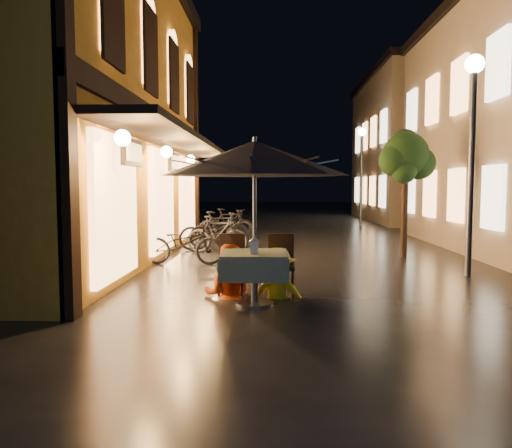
{
  "coord_description": "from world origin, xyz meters",
  "views": [
    {
      "loc": [
        -0.8,
        -7.76,
        1.76
      ],
      "look_at": [
        -1.07,
        0.09,
        1.15
      ],
      "focal_mm": 35.0,
      "sensor_mm": 36.0,
      "label": 1
    }
  ],
  "objects_px": {
    "streetlamp_near": "(473,124)",
    "person_orange": "(227,245)",
    "cafe_table": "(255,265)",
    "patio_umbrella": "(255,158)",
    "table_lantern": "(254,244)",
    "bicycle_0": "(183,243)",
    "person_yellow": "(277,249)"
  },
  "relations": [
    {
      "from": "patio_umbrella",
      "to": "table_lantern",
      "type": "xyz_separation_m",
      "value": [
        -0.0,
        -0.15,
        -1.23
      ]
    },
    {
      "from": "table_lantern",
      "to": "person_yellow",
      "type": "xyz_separation_m",
      "value": [
        0.34,
        0.69,
        -0.16
      ]
    },
    {
      "from": "table_lantern",
      "to": "bicycle_0",
      "type": "xyz_separation_m",
      "value": [
        -1.74,
        3.85,
        -0.45
      ]
    },
    {
      "from": "bicycle_0",
      "to": "person_orange",
      "type": "bearing_deg",
      "value": -155.74
    },
    {
      "from": "streetlamp_near",
      "to": "cafe_table",
      "type": "relative_size",
      "value": 4.27
    },
    {
      "from": "person_orange",
      "to": "person_yellow",
      "type": "distance_m",
      "value": 0.79
    },
    {
      "from": "streetlamp_near",
      "to": "person_orange",
      "type": "relative_size",
      "value": 2.6
    },
    {
      "from": "streetlamp_near",
      "to": "bicycle_0",
      "type": "relative_size",
      "value": 2.36
    },
    {
      "from": "cafe_table",
      "to": "table_lantern",
      "type": "distance_m",
      "value": 0.36
    },
    {
      "from": "bicycle_0",
      "to": "cafe_table",
      "type": "bearing_deg",
      "value": -152.92
    },
    {
      "from": "cafe_table",
      "to": "bicycle_0",
      "type": "bearing_deg",
      "value": 115.11
    },
    {
      "from": "cafe_table",
      "to": "person_yellow",
      "type": "distance_m",
      "value": 0.66
    },
    {
      "from": "table_lantern",
      "to": "bicycle_0",
      "type": "height_order",
      "value": "table_lantern"
    },
    {
      "from": "streetlamp_near",
      "to": "person_orange",
      "type": "height_order",
      "value": "streetlamp_near"
    },
    {
      "from": "cafe_table",
      "to": "person_orange",
      "type": "distance_m",
      "value": 0.76
    },
    {
      "from": "table_lantern",
      "to": "person_yellow",
      "type": "height_order",
      "value": "person_yellow"
    },
    {
      "from": "streetlamp_near",
      "to": "bicycle_0",
      "type": "height_order",
      "value": "streetlamp_near"
    },
    {
      "from": "person_yellow",
      "to": "bicycle_0",
      "type": "bearing_deg",
      "value": -56.83
    },
    {
      "from": "cafe_table",
      "to": "person_orange",
      "type": "relative_size",
      "value": 0.61
    },
    {
      "from": "streetlamp_near",
      "to": "table_lantern",
      "type": "bearing_deg",
      "value": -146.85
    },
    {
      "from": "person_yellow",
      "to": "bicycle_0",
      "type": "relative_size",
      "value": 0.85
    },
    {
      "from": "streetlamp_near",
      "to": "bicycle_0",
      "type": "bearing_deg",
      "value": 168.37
    },
    {
      "from": "person_orange",
      "to": "person_yellow",
      "type": "height_order",
      "value": "person_orange"
    },
    {
      "from": "patio_umbrella",
      "to": "table_lantern",
      "type": "bearing_deg",
      "value": -90.0
    },
    {
      "from": "bicycle_0",
      "to": "streetlamp_near",
      "type": "bearing_deg",
      "value": -99.66
    },
    {
      "from": "patio_umbrella",
      "to": "person_orange",
      "type": "bearing_deg",
      "value": 128.31
    },
    {
      "from": "cafe_table",
      "to": "table_lantern",
      "type": "xyz_separation_m",
      "value": [
        0.0,
        -0.15,
        0.33
      ]
    },
    {
      "from": "cafe_table",
      "to": "bicycle_0",
      "type": "height_order",
      "value": "bicycle_0"
    },
    {
      "from": "cafe_table",
      "to": "person_orange",
      "type": "height_order",
      "value": "person_orange"
    },
    {
      "from": "cafe_table",
      "to": "person_orange",
      "type": "xyz_separation_m",
      "value": [
        -0.45,
        0.57,
        0.23
      ]
    },
    {
      "from": "table_lantern",
      "to": "person_orange",
      "type": "xyz_separation_m",
      "value": [
        -0.45,
        0.72,
        -0.11
      ]
    },
    {
      "from": "cafe_table",
      "to": "table_lantern",
      "type": "bearing_deg",
      "value": -90.0
    }
  ]
}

